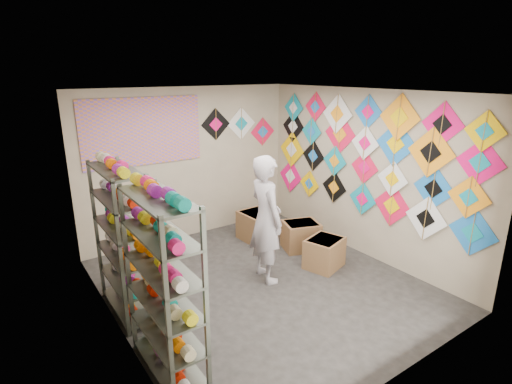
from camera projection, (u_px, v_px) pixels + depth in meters
ground at (262, 284)px, 5.77m from camera, size 4.50×4.50×0.00m
room_walls at (263, 174)px, 5.29m from camera, size 4.50×4.50×4.50m
shelf_rack_front at (164, 288)px, 3.86m from camera, size 0.40×1.10×1.90m
shelf_rack_back at (123, 242)px, 4.88m from camera, size 0.40×1.10×1.90m
string_spools at (140, 254)px, 4.34m from camera, size 0.12×2.36×0.12m
kite_wall_display at (366, 157)px, 6.33m from camera, size 0.06×4.33×2.07m
back_wall_kites at (240, 126)px, 7.54m from camera, size 1.62×0.02×0.80m
poster at (143, 132)px, 6.50m from camera, size 2.00×0.01×1.10m
shopkeeper at (266, 219)px, 5.68m from camera, size 0.79×0.62×1.86m
carton_a at (324, 253)px, 6.22m from camera, size 0.68×0.62×0.47m
carton_b at (301, 236)px, 6.85m from camera, size 0.71×0.65×0.48m
carton_c at (257, 226)px, 7.23m from camera, size 0.56×0.62×0.52m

